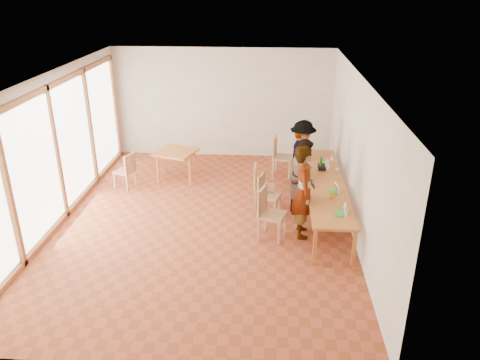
% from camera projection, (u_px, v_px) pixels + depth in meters
% --- Properties ---
extents(ground, '(8.00, 8.00, 0.00)m').
position_uv_depth(ground, '(204.00, 221.00, 9.76)').
color(ground, '#9D4126').
rests_on(ground, ground).
extents(wall_back, '(6.00, 0.10, 3.00)m').
position_uv_depth(wall_back, '(223.00, 103.00, 12.83)').
color(wall_back, beige).
rests_on(wall_back, ground).
extents(wall_front, '(6.00, 0.10, 3.00)m').
position_uv_depth(wall_front, '(153.00, 271.00, 5.51)').
color(wall_front, beige).
rests_on(wall_front, ground).
extents(wall_right, '(0.10, 8.00, 3.00)m').
position_uv_depth(wall_right, '(357.00, 157.00, 8.98)').
color(wall_right, beige).
rests_on(wall_right, ground).
extents(window_wall, '(0.10, 8.00, 3.00)m').
position_uv_depth(window_wall, '(55.00, 150.00, 9.35)').
color(window_wall, white).
rests_on(window_wall, ground).
extents(ceiling, '(6.00, 8.00, 0.04)m').
position_uv_depth(ceiling, '(199.00, 76.00, 8.56)').
color(ceiling, white).
rests_on(ceiling, wall_back).
extents(communal_table, '(0.80, 4.00, 0.75)m').
position_uv_depth(communal_table, '(325.00, 184.00, 9.78)').
color(communal_table, '#C8692C').
rests_on(communal_table, ground).
extents(side_table, '(0.90, 0.90, 0.75)m').
position_uv_depth(side_table, '(176.00, 154.00, 11.54)').
color(side_table, '#C8692C').
rests_on(side_table, ground).
extents(chair_near, '(0.60, 0.60, 0.55)m').
position_uv_depth(chair_near, '(267.00, 207.00, 8.95)').
color(chair_near, tan).
rests_on(chair_near, ground).
extents(chair_mid, '(0.52, 0.52, 0.47)m').
position_uv_depth(chair_mid, '(265.00, 190.00, 9.87)').
color(chair_mid, tan).
rests_on(chair_mid, ground).
extents(chair_far, '(0.46, 0.46, 0.52)m').
position_uv_depth(chair_far, '(259.00, 182.00, 10.15)').
color(chair_far, tan).
rests_on(chair_far, ground).
extents(chair_empty, '(0.55, 0.55, 0.55)m').
position_uv_depth(chair_empty, '(279.00, 152.00, 11.80)').
color(chair_empty, tan).
rests_on(chair_empty, ground).
extents(chair_spare, '(0.52, 0.52, 0.47)m').
position_uv_depth(chair_spare, '(127.00, 167.00, 11.08)').
color(chair_spare, tan).
rests_on(chair_spare, ground).
extents(person_near, '(0.48, 0.70, 1.85)m').
position_uv_depth(person_near, '(303.00, 192.00, 8.91)').
color(person_near, gray).
rests_on(person_near, ground).
extents(person_mid, '(0.84, 0.94, 1.60)m').
position_uv_depth(person_mid, '(305.00, 175.00, 10.00)').
color(person_mid, gray).
rests_on(person_mid, ground).
extents(person_far, '(0.89, 1.20, 1.66)m').
position_uv_depth(person_far, '(302.00, 155.00, 11.04)').
color(person_far, gray).
rests_on(person_far, ground).
extents(laptop_near, '(0.27, 0.29, 0.21)m').
position_uv_depth(laptop_near, '(343.00, 212.00, 8.40)').
color(laptop_near, green).
rests_on(laptop_near, communal_table).
extents(laptop_mid, '(0.21, 0.24, 0.18)m').
position_uv_depth(laptop_mid, '(335.00, 190.00, 9.28)').
color(laptop_mid, green).
rests_on(laptop_mid, communal_table).
extents(laptop_far, '(0.28, 0.29, 0.20)m').
position_uv_depth(laptop_far, '(325.00, 167.00, 10.40)').
color(laptop_far, green).
rests_on(laptop_far, communal_table).
extents(yellow_mug, '(0.13, 0.13, 0.09)m').
position_uv_depth(yellow_mug, '(332.00, 196.00, 9.04)').
color(yellow_mug, '#E8B10F').
rests_on(yellow_mug, communal_table).
extents(green_bottle, '(0.07, 0.07, 0.28)m').
position_uv_depth(green_bottle, '(321.00, 163.00, 10.38)').
color(green_bottle, '#12641B').
rests_on(green_bottle, communal_table).
extents(clear_glass, '(0.07, 0.07, 0.09)m').
position_uv_depth(clear_glass, '(332.00, 159.00, 10.88)').
color(clear_glass, silver).
rests_on(clear_glass, communal_table).
extents(condiment_cup, '(0.08, 0.08, 0.06)m').
position_uv_depth(condiment_cup, '(338.00, 170.00, 10.31)').
color(condiment_cup, white).
rests_on(condiment_cup, communal_table).
extents(pink_phone, '(0.05, 0.10, 0.01)m').
position_uv_depth(pink_phone, '(326.00, 158.00, 11.01)').
color(pink_phone, '#C52D7D').
rests_on(pink_phone, communal_table).
extents(black_pouch, '(0.16, 0.26, 0.09)m').
position_uv_depth(black_pouch, '(322.00, 167.00, 10.41)').
color(black_pouch, black).
rests_on(black_pouch, communal_table).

